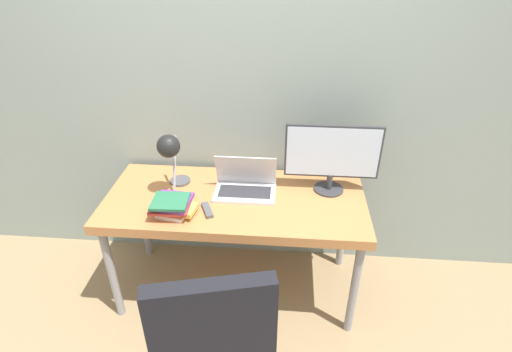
# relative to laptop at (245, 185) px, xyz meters

# --- Properties ---
(ground_plane) EXTENTS (12.00, 12.00, 0.00)m
(ground_plane) POSITION_rel_laptop_xyz_m (-0.06, -0.42, -0.80)
(ground_plane) COLOR #937A56
(wall_back) EXTENTS (8.00, 0.05, 2.60)m
(wall_back) POSITION_rel_laptop_xyz_m (-0.06, 0.35, 0.50)
(wall_back) COLOR gray
(wall_back) RESTS_ON ground_plane
(desk) EXTENTS (1.58, 0.71, 0.75)m
(desk) POSITION_rel_laptop_xyz_m (-0.06, -0.07, -0.11)
(desk) COLOR #B77542
(desk) RESTS_ON ground_plane
(laptop) EXTENTS (0.38, 0.23, 0.24)m
(laptop) POSITION_rel_laptop_xyz_m (0.00, 0.00, 0.00)
(laptop) COLOR silver
(laptop) RESTS_ON desk
(monitor) EXTENTS (0.57, 0.18, 0.44)m
(monitor) POSITION_rel_laptop_xyz_m (0.52, 0.07, 0.20)
(monitor) COLOR #333338
(monitor) RESTS_ON desk
(desk_lamp) EXTENTS (0.14, 0.28, 0.40)m
(desk_lamp) POSITION_rel_laptop_xyz_m (-0.43, -0.05, 0.25)
(desk_lamp) COLOR #4C4C51
(desk_lamp) RESTS_ON desk
(office_chair) EXTENTS (0.60, 0.58, 1.09)m
(office_chair) POSITION_rel_laptop_xyz_m (-0.03, -1.00, -0.21)
(office_chair) COLOR black
(office_chair) RESTS_ON ground_plane
(book_stack) EXTENTS (0.27, 0.22, 0.11)m
(book_stack) POSITION_rel_laptop_xyz_m (-0.39, -0.27, 0.01)
(book_stack) COLOR silver
(book_stack) RESTS_ON desk
(tv_remote) EXTENTS (0.09, 0.15, 0.02)m
(tv_remote) POSITION_rel_laptop_xyz_m (-0.20, -0.22, -0.04)
(tv_remote) COLOR #4C4C51
(tv_remote) RESTS_ON desk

